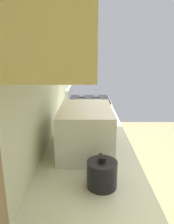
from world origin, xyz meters
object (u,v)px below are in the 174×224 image
(microwave, at_px, (86,129))
(kettle, at_px, (102,174))
(oven_range, at_px, (89,127))
(bowl, at_px, (95,123))

(microwave, bearing_deg, kettle, -168.90)
(oven_range, xyz_separation_m, microwave, (-1.69, 0.03, 0.58))
(microwave, distance_m, kettle, 0.45)
(oven_range, distance_m, bowl, 1.29)
(microwave, xyz_separation_m, kettle, (-0.43, -0.08, -0.08))
(bowl, bearing_deg, microwave, 170.13)
(bowl, distance_m, kettle, 0.92)
(oven_range, height_order, microwave, microwave)
(microwave, relative_size, kettle, 2.57)
(microwave, distance_m, bowl, 0.51)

